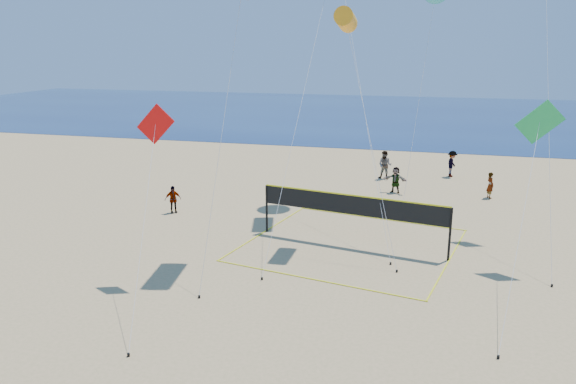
# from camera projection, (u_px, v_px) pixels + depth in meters

# --- Properties ---
(ocean) EXTENTS (140.00, 50.00, 0.03)m
(ocean) POSITION_uv_depth(u_px,v_px,m) (416.00, 115.00, 69.41)
(ocean) COLOR #10214C
(ocean) RESTS_ON ground
(far_person_0) EXTENTS (0.89, 0.77, 1.44)m
(far_person_0) POSITION_uv_depth(u_px,v_px,m) (173.00, 199.00, 29.21)
(far_person_0) COLOR gray
(far_person_0) RESTS_ON ground
(far_person_1) EXTENTS (1.51, 0.82, 1.55)m
(far_person_1) POSITION_uv_depth(u_px,v_px,m) (396.00, 180.00, 33.16)
(far_person_1) COLOR gray
(far_person_1) RESTS_ON ground
(far_person_2) EXTENTS (0.55, 0.65, 1.51)m
(far_person_2) POSITION_uv_depth(u_px,v_px,m) (490.00, 185.00, 32.00)
(far_person_2) COLOR gray
(far_person_2) RESTS_ON ground
(far_person_3) EXTENTS (1.03, 0.88, 1.86)m
(far_person_3) POSITION_uv_depth(u_px,v_px,m) (385.00, 165.00, 36.44)
(far_person_3) COLOR gray
(far_person_3) RESTS_ON ground
(far_person_4) EXTENTS (0.92, 1.25, 1.74)m
(far_person_4) POSITION_uv_depth(u_px,v_px,m) (452.00, 164.00, 37.12)
(far_person_4) COLOR gray
(far_person_4) RESTS_ON ground
(volleyball_net) EXTENTS (10.05, 9.93, 2.30)m
(volleyball_net) POSITION_uv_depth(u_px,v_px,m) (352.00, 211.00, 24.31)
(volleyball_net) COLOR black
(volleyball_net) RESTS_ON ground
(kite_2) EXTENTS (3.27, 4.44, 10.05)m
(kite_2) POSITION_uv_depth(u_px,v_px,m) (346.00, 20.00, 23.20)
(kite_2) COLOR #FFA318
(kite_2) RESTS_ON ground
(kite_3) EXTENTS (2.49, 5.72, 6.55)m
(kite_3) POSITION_uv_depth(u_px,v_px,m) (154.00, 135.00, 19.78)
(kite_3) COLOR red
(kite_3) RESTS_ON ground
(kite_4) EXTENTS (2.59, 7.98, 6.59)m
(kite_4) POSITION_uv_depth(u_px,v_px,m) (538.00, 131.00, 20.92)
(kite_4) COLOR green
(kite_4) RESTS_ON ground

